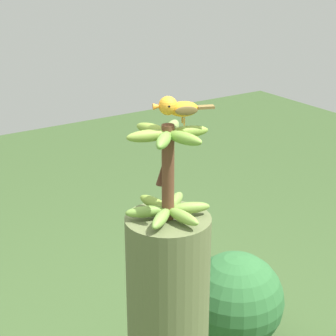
% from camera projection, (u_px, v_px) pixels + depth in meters
% --- Properties ---
extents(banana_bunch, '(0.27, 0.26, 0.31)m').
position_uv_depth(banana_bunch, '(168.00, 173.00, 1.84)').
color(banana_bunch, brown).
rests_on(banana_bunch, banana_tree).
extents(perched_bird, '(0.09, 0.18, 0.09)m').
position_uv_depth(perched_bird, '(177.00, 108.00, 1.77)').
color(perched_bird, '#C68933').
rests_on(perched_bird, banana_bunch).
extents(tropical_shrub, '(0.43, 0.43, 0.49)m').
position_uv_depth(tropical_shrub, '(235.00, 300.00, 2.62)').
color(tropical_shrub, brown).
rests_on(tropical_shrub, ground).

